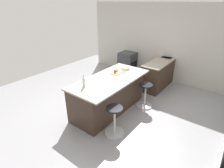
# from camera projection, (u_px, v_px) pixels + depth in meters

# --- Properties ---
(ground_plane) EXTENTS (7.66, 7.66, 0.00)m
(ground_plane) POSITION_uv_depth(u_px,v_px,m) (107.00, 109.00, 4.91)
(ground_plane) COLOR gray
(interior_partition_left) EXTENTS (0.12, 5.66, 2.70)m
(interior_partition_left) POSITION_uv_depth(u_px,v_px,m) (157.00, 42.00, 6.45)
(interior_partition_left) COLOR beige
(interior_partition_left) RESTS_ON ground_plane
(sink_cabinet) EXTENTS (2.31, 0.60, 1.17)m
(sink_cabinet) POSITION_uv_depth(u_px,v_px,m) (163.00, 71.00, 6.31)
(sink_cabinet) COLOR #38281E
(sink_cabinet) RESTS_ON ground_plane
(oven_range) EXTENTS (0.60, 0.61, 0.86)m
(oven_range) POSITION_uv_depth(u_px,v_px,m) (127.00, 63.00, 7.14)
(oven_range) COLOR #38383D
(oven_range) RESTS_ON ground_plane
(kitchen_island) EXTENTS (2.25, 1.06, 0.93)m
(kitchen_island) POSITION_uv_depth(u_px,v_px,m) (109.00, 94.00, 4.71)
(kitchen_island) COLOR #38281E
(kitchen_island) RESTS_ON ground_plane
(stool_by_window) EXTENTS (0.44, 0.44, 0.69)m
(stool_by_window) POSITION_uv_depth(u_px,v_px,m) (145.00, 96.00, 4.90)
(stool_by_window) COLOR #B7B7BC
(stool_by_window) RESTS_ON ground_plane
(stool_middle) EXTENTS (0.44, 0.44, 0.69)m
(stool_middle) POSITION_uv_depth(u_px,v_px,m) (114.00, 121.00, 3.88)
(stool_middle) COLOR #B7B7BC
(stool_middle) RESTS_ON ground_plane
(cutting_board) EXTENTS (0.36, 0.24, 0.02)m
(cutting_board) POSITION_uv_depth(u_px,v_px,m) (117.00, 72.00, 4.84)
(cutting_board) COLOR tan
(cutting_board) RESTS_ON kitchen_island
(apple_red) EXTENTS (0.08, 0.08, 0.08)m
(apple_red) POSITION_uv_depth(u_px,v_px,m) (115.00, 71.00, 4.76)
(apple_red) COLOR red
(apple_red) RESTS_ON cutting_board
(apple_yellow) EXTENTS (0.07, 0.07, 0.07)m
(apple_yellow) POSITION_uv_depth(u_px,v_px,m) (117.00, 70.00, 4.89)
(apple_yellow) COLOR gold
(apple_yellow) RESTS_ON cutting_board
(water_bottle) EXTENTS (0.06, 0.06, 0.31)m
(water_bottle) POSITION_uv_depth(u_px,v_px,m) (84.00, 82.00, 4.01)
(water_bottle) COLOR silver
(water_bottle) RESTS_ON kitchen_island
(fruit_bowl) EXTENTS (0.25, 0.25, 0.07)m
(fruit_bowl) POSITION_uv_depth(u_px,v_px,m) (125.00, 68.00, 5.08)
(fruit_bowl) COLOR silver
(fruit_bowl) RESTS_ON kitchen_island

